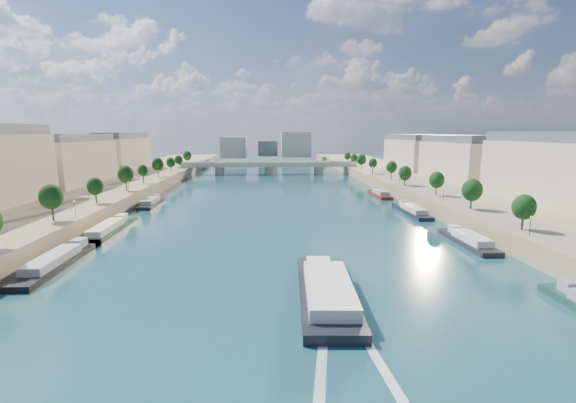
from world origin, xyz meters
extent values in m
plane|color=#0D283B|center=(0.00, 100.00, 0.00)|extent=(700.00, 700.00, 0.00)
cube|color=#9E8460|center=(-72.00, 100.00, 2.50)|extent=(44.00, 520.00, 5.00)
cube|color=#9E8460|center=(72.00, 100.00, 2.50)|extent=(44.00, 520.00, 5.00)
cube|color=gray|center=(-57.00, 100.00, 5.05)|extent=(14.00, 520.00, 0.10)
cube|color=gray|center=(57.00, 100.00, 5.05)|extent=(14.00, 520.00, 0.10)
cylinder|color=#382B1E|center=(-55.00, 66.00, 6.91)|extent=(0.50, 0.50, 3.82)
ellipsoid|color=black|center=(-55.00, 66.00, 10.50)|extent=(4.80, 4.80, 5.52)
cylinder|color=#382B1E|center=(-55.00, 90.00, 6.91)|extent=(0.50, 0.50, 3.82)
ellipsoid|color=black|center=(-55.00, 90.00, 10.50)|extent=(4.80, 4.80, 5.52)
cylinder|color=#382B1E|center=(-55.00, 114.00, 6.91)|extent=(0.50, 0.50, 3.82)
ellipsoid|color=black|center=(-55.00, 114.00, 10.50)|extent=(4.80, 4.80, 5.52)
cylinder|color=#382B1E|center=(-55.00, 138.00, 6.91)|extent=(0.50, 0.50, 3.82)
ellipsoid|color=black|center=(-55.00, 138.00, 10.50)|extent=(4.80, 4.80, 5.52)
cylinder|color=#382B1E|center=(-55.00, 162.00, 6.91)|extent=(0.50, 0.50, 3.82)
ellipsoid|color=black|center=(-55.00, 162.00, 10.50)|extent=(4.80, 4.80, 5.52)
cylinder|color=#382B1E|center=(-55.00, 186.00, 6.91)|extent=(0.50, 0.50, 3.82)
ellipsoid|color=black|center=(-55.00, 186.00, 10.50)|extent=(4.80, 4.80, 5.52)
cylinder|color=#382B1E|center=(-55.00, 210.00, 6.91)|extent=(0.50, 0.50, 3.82)
ellipsoid|color=black|center=(-55.00, 210.00, 10.50)|extent=(4.80, 4.80, 5.52)
cylinder|color=#382B1E|center=(-55.00, 234.00, 6.91)|extent=(0.50, 0.50, 3.82)
ellipsoid|color=black|center=(-55.00, 234.00, 10.50)|extent=(4.80, 4.80, 5.52)
cylinder|color=#382B1E|center=(55.00, 50.00, 6.91)|extent=(0.50, 0.50, 3.82)
ellipsoid|color=black|center=(55.00, 50.00, 10.50)|extent=(4.80, 4.80, 5.52)
cylinder|color=#382B1E|center=(55.00, 74.00, 6.91)|extent=(0.50, 0.50, 3.82)
ellipsoid|color=black|center=(55.00, 74.00, 10.50)|extent=(4.80, 4.80, 5.52)
cylinder|color=#382B1E|center=(55.00, 98.00, 6.91)|extent=(0.50, 0.50, 3.82)
ellipsoid|color=black|center=(55.00, 98.00, 10.50)|extent=(4.80, 4.80, 5.52)
cylinder|color=#382B1E|center=(55.00, 122.00, 6.91)|extent=(0.50, 0.50, 3.82)
ellipsoid|color=black|center=(55.00, 122.00, 10.50)|extent=(4.80, 4.80, 5.52)
cylinder|color=#382B1E|center=(55.00, 146.00, 6.91)|extent=(0.50, 0.50, 3.82)
ellipsoid|color=black|center=(55.00, 146.00, 10.50)|extent=(4.80, 4.80, 5.52)
cylinder|color=#382B1E|center=(55.00, 170.00, 6.91)|extent=(0.50, 0.50, 3.82)
ellipsoid|color=black|center=(55.00, 170.00, 10.50)|extent=(4.80, 4.80, 5.52)
cylinder|color=#382B1E|center=(55.00, 194.00, 6.91)|extent=(0.50, 0.50, 3.82)
ellipsoid|color=black|center=(55.00, 194.00, 10.50)|extent=(4.80, 4.80, 5.52)
cylinder|color=#382B1E|center=(55.00, 218.00, 6.91)|extent=(0.50, 0.50, 3.82)
ellipsoid|color=black|center=(55.00, 218.00, 10.50)|extent=(4.80, 4.80, 5.52)
cylinder|color=#382B1E|center=(55.00, 242.00, 6.91)|extent=(0.50, 0.50, 3.82)
ellipsoid|color=black|center=(55.00, 242.00, 10.50)|extent=(4.80, 4.80, 5.52)
cylinder|color=black|center=(-52.50, 70.00, 7.00)|extent=(0.14, 0.14, 4.00)
sphere|color=#FFE5B2|center=(-52.50, 70.00, 9.10)|extent=(0.36, 0.36, 0.36)
cylinder|color=black|center=(-52.50, 110.00, 7.00)|extent=(0.14, 0.14, 4.00)
sphere|color=#FFE5B2|center=(-52.50, 110.00, 9.10)|extent=(0.36, 0.36, 0.36)
cylinder|color=black|center=(-52.50, 150.00, 7.00)|extent=(0.14, 0.14, 4.00)
sphere|color=#FFE5B2|center=(-52.50, 150.00, 9.10)|extent=(0.36, 0.36, 0.36)
cylinder|color=black|center=(-52.50, 190.00, 7.00)|extent=(0.14, 0.14, 4.00)
sphere|color=#FFE5B2|center=(-52.50, 190.00, 9.10)|extent=(0.36, 0.36, 0.36)
cylinder|color=black|center=(52.50, 45.00, 7.00)|extent=(0.14, 0.14, 4.00)
sphere|color=#FFE5B2|center=(52.50, 45.00, 9.10)|extent=(0.36, 0.36, 0.36)
cylinder|color=black|center=(52.50, 85.00, 7.00)|extent=(0.14, 0.14, 4.00)
sphere|color=#FFE5B2|center=(52.50, 85.00, 9.10)|extent=(0.36, 0.36, 0.36)
cylinder|color=black|center=(52.50, 125.00, 7.00)|extent=(0.14, 0.14, 4.00)
sphere|color=#FFE5B2|center=(52.50, 125.00, 9.10)|extent=(0.36, 0.36, 0.36)
cylinder|color=black|center=(52.50, 165.00, 7.00)|extent=(0.14, 0.14, 4.00)
sphere|color=#FFE5B2|center=(52.50, 165.00, 9.10)|extent=(0.36, 0.36, 0.36)
cylinder|color=black|center=(52.50, 205.00, 7.00)|extent=(0.14, 0.14, 4.00)
sphere|color=#FFE5B2|center=(52.50, 205.00, 9.10)|extent=(0.36, 0.36, 0.36)
cube|color=#B8A68D|center=(-85.00, 141.00, 15.00)|extent=(16.00, 52.00, 20.00)
cube|color=#474C54|center=(-85.00, 141.00, 26.60)|extent=(14.72, 50.44, 3.20)
cube|color=#B8A68D|center=(-85.00, 199.00, 15.00)|extent=(16.00, 52.00, 20.00)
cube|color=#474C54|center=(-85.00, 199.00, 26.60)|extent=(14.72, 50.44, 3.20)
cube|color=#B8A68D|center=(85.00, 83.00, 15.00)|extent=(16.00, 52.00, 20.00)
cube|color=#474C54|center=(85.00, 83.00, 26.60)|extent=(14.72, 50.44, 3.20)
cube|color=#B8A68D|center=(85.00, 141.00, 15.00)|extent=(16.00, 52.00, 20.00)
cube|color=#474C54|center=(85.00, 141.00, 26.60)|extent=(14.72, 50.44, 3.20)
cube|color=#B8A68D|center=(85.00, 199.00, 15.00)|extent=(16.00, 52.00, 20.00)
cube|color=#474C54|center=(85.00, 199.00, 26.60)|extent=(14.72, 50.44, 3.20)
cube|color=#B8A68D|center=(-30.00, 310.00, 14.00)|extent=(22.00, 18.00, 18.00)
cube|color=#B8A68D|center=(25.00, 320.00, 16.00)|extent=(26.00, 20.00, 22.00)
cube|color=#474C54|center=(0.00, 335.00, 12.00)|extent=(18.00, 16.00, 14.00)
cube|color=#C1B79E|center=(0.00, 218.22, 6.20)|extent=(112.00, 11.00, 2.20)
cube|color=#C1B79E|center=(0.00, 213.22, 7.70)|extent=(112.00, 0.80, 0.90)
cube|color=#C1B79E|center=(0.00, 223.22, 7.70)|extent=(112.00, 0.80, 0.90)
cylinder|color=#C1B79E|center=(-32.00, 218.22, 2.50)|extent=(6.40, 6.40, 5.00)
cylinder|color=#C1B79E|center=(0.00, 218.22, 2.50)|extent=(6.40, 6.40, 5.00)
cylinder|color=#C1B79E|center=(32.00, 218.22, 2.50)|extent=(6.40, 6.40, 5.00)
cube|color=#C1B79E|center=(-52.00, 218.22, 2.50)|extent=(6.00, 12.00, 5.00)
cube|color=#C1B79E|center=(52.00, 218.22, 2.50)|extent=(6.00, 12.00, 5.00)
cube|color=black|center=(6.43, 28.32, 0.48)|extent=(10.60, 30.85, 2.17)
cube|color=silver|center=(6.43, 25.90, 2.54)|extent=(8.36, 20.15, 1.95)
cube|color=silver|center=(6.43, 37.43, 2.47)|extent=(4.56, 3.91, 1.80)
cube|color=silver|center=(3.23, 11.32, 0.02)|extent=(5.99, 25.77, 0.04)
cube|color=silver|center=(9.63, 11.32, 0.02)|extent=(2.71, 26.03, 0.04)
cube|color=black|center=(-45.50, 47.07, 0.30)|extent=(5.00, 29.02, 1.80)
cube|color=#A3A6AE|center=(-45.50, 44.74, 2.00)|extent=(4.10, 15.96, 1.60)
cube|color=#A3A6AE|center=(-45.50, 55.77, 2.10)|extent=(2.50, 3.48, 1.80)
cube|color=#1B442A|center=(-45.50, 73.28, 0.30)|extent=(5.00, 30.27, 1.80)
cube|color=beige|center=(-45.50, 70.86, 2.00)|extent=(4.10, 16.65, 1.60)
cube|color=beige|center=(-45.50, 82.36, 2.10)|extent=(2.50, 3.63, 1.80)
cube|color=black|center=(-45.50, 112.83, 0.30)|extent=(5.00, 21.39, 1.80)
cube|color=#919299|center=(-45.50, 111.12, 2.00)|extent=(4.10, 11.76, 1.60)
cube|color=#919299|center=(-45.50, 119.25, 2.10)|extent=(2.50, 2.57, 1.80)
cube|color=#919399|center=(45.50, 25.01, 2.10)|extent=(2.50, 2.26, 1.80)
cube|color=black|center=(45.50, 56.35, 0.30)|extent=(5.00, 21.64, 1.80)
cube|color=white|center=(45.50, 54.62, 2.00)|extent=(4.10, 11.90, 1.60)
cube|color=white|center=(45.50, 62.84, 2.10)|extent=(2.50, 2.60, 1.80)
cube|color=black|center=(45.50, 92.67, 0.30)|extent=(5.00, 25.29, 1.80)
cube|color=beige|center=(45.50, 90.65, 2.00)|extent=(4.10, 13.91, 1.60)
cube|color=beige|center=(45.50, 100.26, 2.10)|extent=(2.50, 3.03, 1.80)
cube|color=maroon|center=(45.50, 128.35, 0.30)|extent=(5.00, 21.27, 1.80)
cube|color=#A2A6AE|center=(45.50, 126.65, 2.00)|extent=(4.10, 11.70, 1.60)
cube|color=#A2A6AE|center=(45.50, 134.73, 2.10)|extent=(2.50, 2.55, 1.80)
camera|label=1|loc=(-3.49, -30.71, 26.55)|focal=24.00mm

